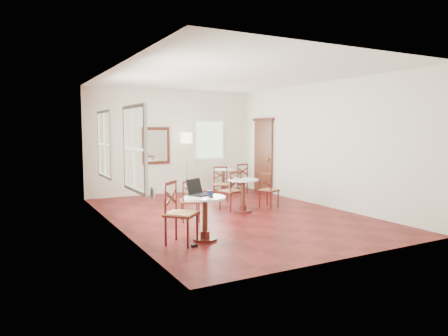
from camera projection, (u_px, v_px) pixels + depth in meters
name	position (u px, v px, depth m)	size (l,w,h in m)	color
ground	(230.00, 214.00, 9.02)	(7.00, 7.00, 0.00)	#5D1110
room_shell	(222.00, 128.00, 9.06)	(5.02, 7.02, 3.01)	silver
cafe_table_near	(205.00, 213.00, 6.87)	(0.70, 0.70, 0.74)	#4B1712
cafe_table_mid	(243.00, 192.00, 9.25)	(0.71, 0.71, 0.75)	#4B1712
cafe_table_back	(223.00, 178.00, 12.27)	(0.64, 0.64, 0.68)	#4B1712
chair_near_a	(190.00, 201.00, 8.31)	(0.48, 0.48, 0.84)	#4B1712
chair_near_b	(180.00, 213.00, 6.66)	(0.67, 0.67, 1.02)	#4B1712
chair_mid_a	(231.00, 191.00, 9.44)	(0.52, 0.52, 0.91)	#4B1712
chair_mid_b	(268.00, 190.00, 9.81)	(0.50, 0.50, 0.84)	#4B1712
chair_back_a	(240.00, 178.00, 12.03)	(0.42, 0.42, 0.87)	#4B1712
chair_back_b	(221.00, 184.00, 10.69)	(0.55, 0.55, 0.89)	#4B1712
floor_lamp	(186.00, 142.00, 11.79)	(0.34, 0.34, 1.77)	#BF8C3F
laptop	(198.00, 191.00, 7.02)	(0.48, 0.45, 0.27)	black
mouse	(211.00, 197.00, 6.72)	(0.09, 0.05, 0.03)	black
navy_mug	(210.00, 193.00, 6.87)	(0.12, 0.08, 0.10)	black
water_glass	(211.00, 194.00, 6.85)	(0.06, 0.06, 0.10)	white
power_adapter	(195.00, 246.00, 6.52)	(0.10, 0.06, 0.04)	black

